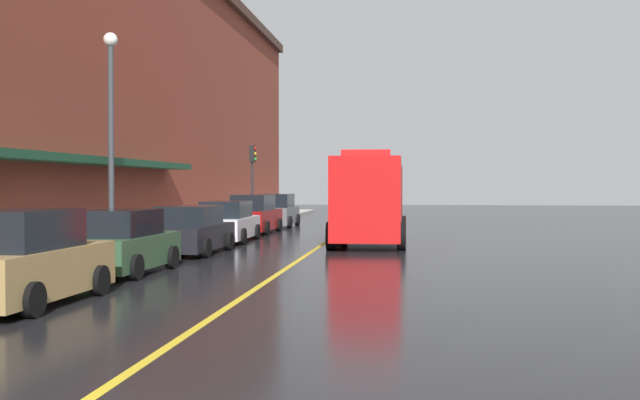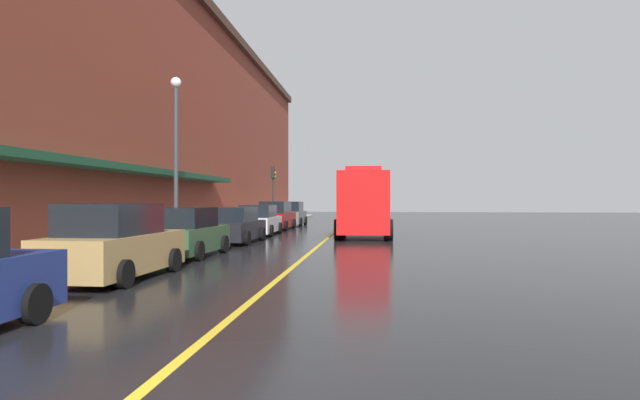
# 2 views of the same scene
# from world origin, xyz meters

# --- Properties ---
(ground_plane) EXTENTS (112.00, 112.00, 0.00)m
(ground_plane) POSITION_xyz_m (0.00, 25.00, 0.00)
(ground_plane) COLOR black
(sidewalk_left) EXTENTS (2.40, 70.00, 0.15)m
(sidewalk_left) POSITION_xyz_m (-6.20, 25.00, 0.07)
(sidewalk_left) COLOR #ADA8A0
(sidewalk_left) RESTS_ON ground
(lane_center_stripe) EXTENTS (0.16, 70.00, 0.01)m
(lane_center_stripe) POSITION_xyz_m (0.00, 25.00, 0.00)
(lane_center_stripe) COLOR gold
(lane_center_stripe) RESTS_ON ground
(parked_car_1) EXTENTS (2.14, 4.47, 1.85)m
(parked_car_1) POSITION_xyz_m (-3.99, 8.06, 0.86)
(parked_car_1) COLOR #A5844C
(parked_car_1) RESTS_ON ground
(parked_car_2) EXTENTS (2.06, 4.24, 1.68)m
(parked_car_2) POSITION_xyz_m (-4.04, 13.30, 0.79)
(parked_car_2) COLOR #2D5133
(parked_car_2) RESTS_ON ground
(parked_car_3) EXTENTS (2.12, 4.56, 1.61)m
(parked_car_3) POSITION_xyz_m (-3.91, 19.14, 0.76)
(parked_car_3) COLOR black
(parked_car_3) RESTS_ON ground
(parked_car_4) EXTENTS (2.12, 4.80, 1.65)m
(parked_car_4) POSITION_xyz_m (-3.99, 24.57, 0.78)
(parked_car_4) COLOR silver
(parked_car_4) RESTS_ON ground
(parked_car_5) EXTENTS (2.12, 4.75, 1.83)m
(parked_car_5) POSITION_xyz_m (-4.05, 30.10, 0.85)
(parked_car_5) COLOR maroon
(parked_car_5) RESTS_ON ground
(parked_car_6) EXTENTS (2.14, 4.23, 1.80)m
(parked_car_6) POSITION_xyz_m (-3.96, 35.68, 0.84)
(parked_car_6) COLOR #595B60
(parked_car_6) RESTS_ON ground
(fire_truck) EXTENTS (2.85, 7.59, 3.55)m
(fire_truck) POSITION_xyz_m (1.80, 24.02, 1.69)
(fire_truck) COLOR red
(fire_truck) RESTS_ON ground
(parking_meter_0) EXTENTS (0.14, 0.18, 1.33)m
(parking_meter_0) POSITION_xyz_m (-5.35, 11.51, 1.06)
(parking_meter_0) COLOR #4C4C51
(parking_meter_0) RESTS_ON sidewalk_left
(parking_meter_1) EXTENTS (0.14, 0.18, 1.33)m
(parking_meter_1) POSITION_xyz_m (-5.35, 33.10, 1.06)
(parking_meter_1) COLOR #4C4C51
(parking_meter_1) RESTS_ON sidewalk_left
(parking_meter_2) EXTENTS (0.14, 0.18, 1.33)m
(parking_meter_2) POSITION_xyz_m (-5.35, 14.76, 1.06)
(parking_meter_2) COLOR #4C4C51
(parking_meter_2) RESTS_ON sidewalk_left
(parking_meter_3) EXTENTS (0.14, 0.18, 1.33)m
(parking_meter_3) POSITION_xyz_m (-5.35, 24.33, 1.06)
(parking_meter_3) COLOR #4C4C51
(parking_meter_3) RESTS_ON sidewalk_left
(street_lamp_left) EXTENTS (0.44, 0.44, 6.94)m
(street_lamp_left) POSITION_xyz_m (-5.95, 17.33, 4.40)
(street_lamp_left) COLOR #33383D
(street_lamp_left) RESTS_ON sidewalk_left
(traffic_light_near) EXTENTS (0.38, 0.36, 4.30)m
(traffic_light_near) POSITION_xyz_m (-5.29, 35.63, 3.16)
(traffic_light_near) COLOR #232326
(traffic_light_near) RESTS_ON sidewalk_left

